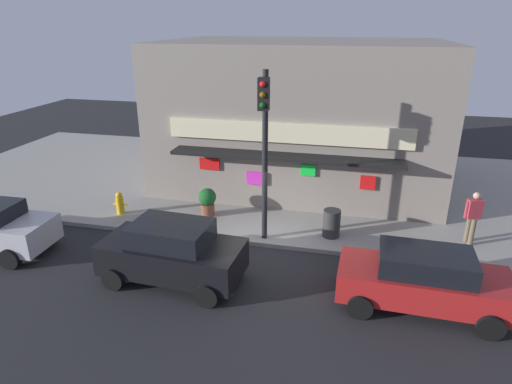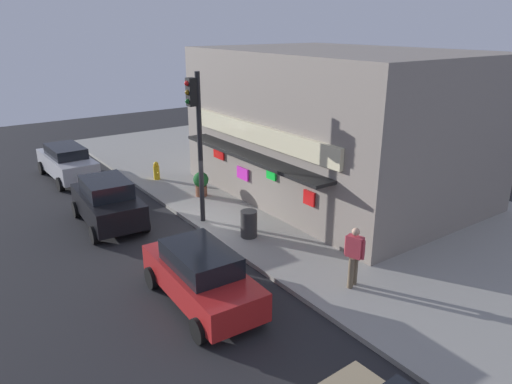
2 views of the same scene
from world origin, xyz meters
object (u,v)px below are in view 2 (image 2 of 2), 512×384
trash_can (249,224)px  parked_car_red (201,275)px  parked_car_silver (67,162)px  pedestrian (354,254)px  fire_hydrant (156,171)px  potted_plant_by_doorway (201,183)px  parked_car_black (108,202)px  traffic_light (197,129)px

trash_can → parked_car_red: bearing=-52.5°
parked_car_silver → pedestrian: bearing=13.7°
fire_hydrant → potted_plant_by_doorway: bearing=10.5°
fire_hydrant → parked_car_silver: bearing=-132.2°
trash_can → pedestrian: bearing=6.5°
trash_can → parked_car_black: 5.46m
potted_plant_by_doorway → parked_car_silver: size_ratio=0.23×
potted_plant_by_doorway → parked_car_red: 8.12m
parked_car_red → parked_car_black: bearing=-178.2°
parked_car_red → parked_car_silver: 13.32m
traffic_light → trash_can: size_ratio=5.80×
traffic_light → pedestrian: size_ratio=3.08×
fire_hydrant → parked_car_black: (3.64, -3.56, 0.33)m
pedestrian → parked_car_red: pedestrian is taller
trash_can → parked_car_red: parked_car_red is taller
parked_car_black → parked_car_red: bearing=1.8°
parked_car_silver → trash_can: bearing=16.5°
fire_hydrant → pedestrian: (12.24, 0.43, 0.57)m
pedestrian → parked_car_silver: (-15.21, -3.70, -0.29)m
pedestrian → parked_car_silver: size_ratio=0.39×
pedestrian → parked_car_silver: bearing=-166.3°
trash_can → parked_car_silver: (-10.81, -3.20, 0.23)m
trash_can → parked_car_silver: size_ratio=0.21×
potted_plant_by_doorway → parked_car_red: parked_car_red is taller
parked_car_silver → fire_hydrant: bearing=47.8°
fire_hydrant → trash_can: bearing=-0.6°
traffic_light → trash_can: (2.16, 0.71, -3.02)m
trash_can → parked_car_black: parked_car_black is taller
parked_car_red → pedestrian: bearing=63.3°
pedestrian → parked_car_black: size_ratio=0.44×
parked_car_red → parked_car_black: (-6.70, -0.21, 0.07)m
pedestrian → potted_plant_by_doorway: (-8.99, 0.18, -0.40)m
parked_car_red → parked_car_black: 6.70m
traffic_light → parked_car_black: (-2.03, -2.77, -2.74)m
parked_car_red → parked_car_silver: bearing=179.7°
parked_car_silver → parked_car_red: bearing=-0.3°
pedestrian → parked_car_silver: 15.66m
traffic_light → fire_hydrant: traffic_light is taller
potted_plant_by_doorway → trash_can: bearing=-8.5°
potted_plant_by_doorway → parked_car_black: size_ratio=0.26×
parked_car_silver → parked_car_black: parked_car_black is taller
trash_can → pedestrian: size_ratio=0.53×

